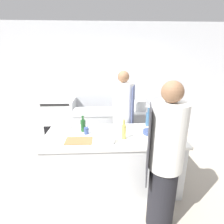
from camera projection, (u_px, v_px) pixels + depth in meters
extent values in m
plane|color=#A89E8E|center=(113.00, 183.00, 2.92)|extent=(16.00, 16.00, 0.00)
cube|color=silver|center=(109.00, 81.00, 4.51)|extent=(8.00, 0.06, 2.80)
cube|color=silver|center=(113.00, 161.00, 2.79)|extent=(1.98, 0.84, 0.84)
cube|color=white|center=(113.00, 136.00, 2.65)|extent=(2.06, 0.88, 0.04)
cube|color=silver|center=(116.00, 130.00, 3.97)|extent=(1.84, 0.59, 0.84)
cube|color=silver|center=(117.00, 111.00, 3.84)|extent=(1.92, 0.62, 0.04)
cube|color=silver|center=(60.00, 119.00, 4.37)|extent=(0.77, 0.65, 1.01)
cube|color=black|center=(58.00, 133.00, 4.14)|extent=(0.61, 0.01, 0.35)
cube|color=black|center=(55.00, 105.00, 3.93)|extent=(0.65, 0.01, 0.06)
cylinder|color=black|center=(161.00, 196.00, 2.09)|extent=(0.32, 0.32, 0.83)
cylinder|color=silver|center=(168.00, 137.00, 1.85)|extent=(0.38, 0.38, 0.75)
cube|color=#2D2D33|center=(148.00, 144.00, 1.92)|extent=(0.10, 0.35, 0.87)
sphere|color=brown|center=(173.00, 92.00, 1.70)|extent=(0.22, 0.22, 0.22)
cylinder|color=black|center=(122.00, 142.00, 3.45)|extent=(0.31, 0.31, 0.82)
cylinder|color=white|center=(123.00, 103.00, 3.21)|extent=(0.36, 0.36, 0.75)
cube|color=#4C567F|center=(133.00, 109.00, 3.20)|extent=(0.11, 0.33, 0.86)
sphere|color=brown|center=(123.00, 77.00, 3.06)|extent=(0.21, 0.21, 0.21)
cylinder|color=#B2A84C|center=(124.00, 132.00, 2.49)|extent=(0.07, 0.07, 0.21)
cylinder|color=#B2A84C|center=(124.00, 122.00, 2.44)|extent=(0.03, 0.03, 0.08)
cylinder|color=#19471E|center=(83.00, 126.00, 2.75)|extent=(0.08, 0.08, 0.19)
cylinder|color=#19471E|center=(83.00, 118.00, 2.71)|extent=(0.04, 0.04, 0.07)
cylinder|color=silver|center=(83.00, 123.00, 2.89)|extent=(0.07, 0.07, 0.16)
cylinder|color=silver|center=(83.00, 117.00, 2.85)|extent=(0.03, 0.03, 0.06)
cylinder|color=#2D5175|center=(148.00, 119.00, 2.97)|extent=(0.07, 0.07, 0.23)
cylinder|color=#2D5175|center=(149.00, 110.00, 2.92)|extent=(0.03, 0.03, 0.09)
cylinder|color=white|center=(173.00, 139.00, 2.44)|extent=(0.20, 0.20, 0.07)
cylinder|color=white|center=(106.00, 140.00, 2.41)|extent=(0.25, 0.25, 0.07)
cylinder|color=navy|center=(149.00, 132.00, 2.67)|extent=(0.19, 0.19, 0.06)
cylinder|color=white|center=(63.00, 126.00, 2.86)|extent=(0.23, 0.23, 0.09)
cylinder|color=#33477F|center=(86.00, 131.00, 2.66)|extent=(0.07, 0.07, 0.10)
cube|color=olive|center=(79.00, 141.00, 2.44)|extent=(0.37, 0.24, 0.01)
cylinder|color=silver|center=(140.00, 105.00, 3.81)|extent=(0.26, 0.26, 0.22)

